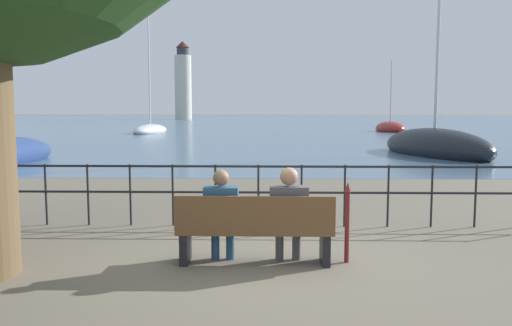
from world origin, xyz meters
TOP-DOWN VIEW (x-y plane):
  - ground_plane at (0.00, 0.00)m, footprint 1000.00×1000.00m
  - harbor_water at (0.00, 158.21)m, footprint 600.00×300.00m
  - park_bench at (0.00, -0.06)m, footprint 1.99×0.45m
  - seated_person_left at (-0.43, 0.01)m, footprint 0.43×0.35m
  - seated_person_right at (0.43, 0.01)m, footprint 0.49×0.35m
  - promenade_railing at (0.00, 2.10)m, footprint 10.24×0.04m
  - closed_umbrella at (1.18, 0.05)m, footprint 0.09×0.09m
  - sailboat_0 at (-10.98, 40.50)m, footprint 2.93×7.10m
  - sailboat_1 at (12.53, 44.86)m, footprint 2.86×6.02m
  - sailboat_3 at (7.74, 16.67)m, footprint 4.23×8.35m
  - harbor_lighthouse at (-24.18, 136.24)m, footprint 4.73×4.73m

SIDE VIEW (x-z plane):
  - ground_plane at x=0.00m, z-range 0.00..0.00m
  - harbor_water at x=0.00m, z-range 0.00..0.01m
  - sailboat_0 at x=-10.98m, z-range -5.82..6.45m
  - sailboat_1 at x=12.53m, z-range -3.46..4.09m
  - sailboat_3 at x=7.74m, z-range -5.87..6.64m
  - park_bench at x=0.00m, z-range -0.01..0.89m
  - closed_umbrella at x=1.18m, z-range 0.06..1.10m
  - seated_person_left at x=-0.43m, z-range 0.06..1.27m
  - seated_person_right at x=0.43m, z-range 0.07..1.30m
  - promenade_railing at x=0.00m, z-range 0.17..1.22m
  - harbor_lighthouse at x=-24.18m, z-range -0.77..21.21m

